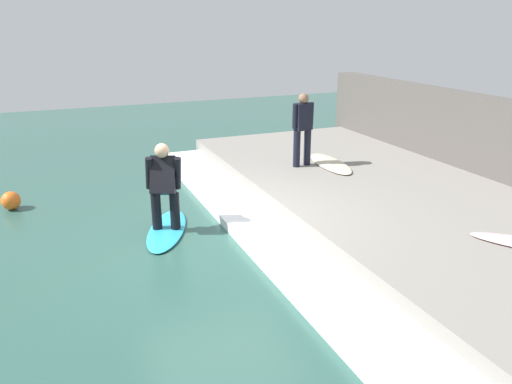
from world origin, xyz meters
TOP-DOWN VIEW (x-y plane):
  - ground_plane at (0.00, 0.00)m, footprint 28.00×28.00m
  - concrete_ledge at (3.36, 0.00)m, footprint 4.40×10.78m
  - back_wall at (5.81, 0.00)m, footprint 0.50×11.32m
  - wave_foam_crest at (0.66, 0.00)m, footprint 0.99×10.24m
  - surfboard_riding at (-0.75, 0.58)m, footprint 1.23×1.89m
  - surfer_riding at (-0.75, 0.58)m, footprint 0.55×0.59m
  - surfer_waiting_near at (2.58, 2.14)m, footprint 0.52×0.28m
  - surfboard_waiting_near at (3.18, 1.96)m, footprint 0.81×1.81m
  - marker_buoy at (-3.18, 2.71)m, footprint 0.34×0.34m

SIDE VIEW (x-z plane):
  - ground_plane at x=0.00m, z-range 0.00..0.00m
  - surfboard_riding at x=-0.75m, z-range 0.00..0.06m
  - wave_foam_crest at x=0.66m, z-range 0.00..0.15m
  - marker_buoy at x=-3.18m, z-range 0.00..0.34m
  - concrete_ledge at x=3.36m, z-range 0.00..0.36m
  - surfboard_waiting_near at x=3.18m, z-range 0.36..0.42m
  - surfer_riding at x=-0.75m, z-range 0.14..1.58m
  - back_wall at x=5.81m, z-range 0.00..1.89m
  - surfer_waiting_near at x=2.58m, z-range 0.45..2.00m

